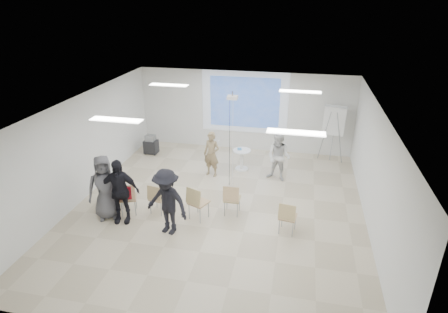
% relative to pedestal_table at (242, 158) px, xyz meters
% --- Properties ---
extents(floor, '(8.00, 9.00, 0.10)m').
position_rel_pedestal_table_xyz_m(floor, '(-0.23, -2.61, -0.47)').
color(floor, beige).
rests_on(floor, ground).
extents(ceiling, '(8.00, 9.00, 0.10)m').
position_rel_pedestal_table_xyz_m(ceiling, '(-0.23, -2.61, 2.63)').
color(ceiling, white).
rests_on(ceiling, wall_back).
extents(wall_back, '(8.00, 0.10, 3.00)m').
position_rel_pedestal_table_xyz_m(wall_back, '(-0.23, 1.94, 1.08)').
color(wall_back, silver).
rests_on(wall_back, floor).
extents(wall_left, '(0.10, 9.00, 3.00)m').
position_rel_pedestal_table_xyz_m(wall_left, '(-4.28, -2.61, 1.08)').
color(wall_left, silver).
rests_on(wall_left, floor).
extents(wall_right, '(0.10, 9.00, 3.00)m').
position_rel_pedestal_table_xyz_m(wall_right, '(3.82, -2.61, 1.08)').
color(wall_right, silver).
rests_on(wall_right, floor).
extents(projection_halo, '(3.20, 0.01, 2.30)m').
position_rel_pedestal_table_xyz_m(projection_halo, '(-0.23, 1.87, 1.43)').
color(projection_halo, silver).
rests_on(projection_halo, wall_back).
extents(projection_image, '(2.60, 0.01, 1.90)m').
position_rel_pedestal_table_xyz_m(projection_image, '(-0.23, 1.86, 1.43)').
color(projection_image, '#3760BB').
rests_on(projection_image, wall_back).
extents(pedestal_table, '(0.72, 0.72, 0.75)m').
position_rel_pedestal_table_xyz_m(pedestal_table, '(0.00, 0.00, 0.00)').
color(pedestal_table, white).
rests_on(pedestal_table, floor).
extents(player_left, '(0.71, 0.56, 1.71)m').
position_rel_pedestal_table_xyz_m(player_left, '(-0.90, -0.62, 0.44)').
color(player_left, '#957E5B').
rests_on(player_left, floor).
extents(player_right, '(1.02, 0.91, 1.76)m').
position_rel_pedestal_table_xyz_m(player_right, '(1.27, -0.50, 0.47)').
color(player_right, white).
rests_on(player_right, floor).
extents(controller_left, '(0.07, 0.13, 0.04)m').
position_rel_pedestal_table_xyz_m(controller_left, '(-0.72, -0.37, 0.71)').
color(controller_left, silver).
rests_on(controller_left, player_left).
extents(controller_right, '(0.07, 0.11, 0.04)m').
position_rel_pedestal_table_xyz_m(controller_right, '(1.09, -0.25, 0.77)').
color(controller_right, silver).
rests_on(controller_right, player_right).
extents(chair_far_left, '(0.52, 0.55, 0.98)m').
position_rel_pedestal_table_xyz_m(chair_far_left, '(-3.07, -3.14, 0.17)').
color(chair_far_left, tan).
rests_on(chair_far_left, floor).
extents(chair_left_mid, '(0.58, 0.60, 0.95)m').
position_rel_pedestal_table_xyz_m(chair_left_mid, '(-2.55, -3.43, 0.14)').
color(chair_left_mid, tan).
rests_on(chair_left_mid, floor).
extents(chair_left_inner, '(0.47, 0.50, 0.88)m').
position_rel_pedestal_table_xyz_m(chair_left_inner, '(-1.81, -3.22, 0.10)').
color(chair_left_inner, tan).
rests_on(chair_left_inner, floor).
extents(chair_center, '(0.61, 0.63, 0.98)m').
position_rel_pedestal_table_xyz_m(chair_center, '(-0.66, -3.29, 0.16)').
color(chair_center, tan).
rests_on(chair_center, floor).
extents(chair_right_inner, '(0.44, 0.47, 0.92)m').
position_rel_pedestal_table_xyz_m(chair_right_inner, '(0.20, -2.88, 0.13)').
color(chair_right_inner, tan).
rests_on(chair_right_inner, floor).
extents(chair_right_far, '(0.48, 0.51, 0.90)m').
position_rel_pedestal_table_xyz_m(chair_right_far, '(1.72, -3.44, 0.12)').
color(chair_right_far, tan).
rests_on(chair_right_far, floor).
extents(red_jacket, '(0.41, 0.23, 0.38)m').
position_rel_pedestal_table_xyz_m(red_jacket, '(-2.58, -3.57, 0.30)').
color(red_jacket, maroon).
rests_on(red_jacket, chair_left_mid).
extents(laptop, '(0.35, 0.28, 0.03)m').
position_rel_pedestal_table_xyz_m(laptop, '(-1.80, -3.12, 0.06)').
color(laptop, black).
rests_on(laptop, chair_left_inner).
extents(audience_left, '(1.29, 0.91, 2.04)m').
position_rel_pedestal_table_xyz_m(audience_left, '(-2.60, -3.76, 0.60)').
color(audience_left, black).
rests_on(audience_left, floor).
extents(audience_mid, '(1.43, 1.02, 1.99)m').
position_rel_pedestal_table_xyz_m(audience_mid, '(-1.21, -3.99, 0.58)').
color(audience_mid, black).
rests_on(audience_mid, floor).
extents(audience_outer, '(1.17, 1.03, 2.01)m').
position_rel_pedestal_table_xyz_m(audience_outer, '(-3.06, -3.65, 0.59)').
color(audience_outer, '#56555A').
rests_on(audience_outer, floor).
extents(flipchart_easel, '(0.87, 0.67, 2.05)m').
position_rel_pedestal_table_xyz_m(flipchart_easel, '(3.00, 1.39, 1.09)').
color(flipchart_easel, gray).
rests_on(flipchart_easel, floor).
extents(av_cart, '(0.50, 0.41, 0.73)m').
position_rel_pedestal_table_xyz_m(av_cart, '(-3.57, 0.68, -0.08)').
color(av_cart, black).
rests_on(av_cart, floor).
extents(ceiling_projector, '(0.30, 0.25, 3.00)m').
position_rel_pedestal_table_xyz_m(ceiling_projector, '(-0.14, -1.12, 2.27)').
color(ceiling_projector, white).
rests_on(ceiling_projector, ceiling).
extents(fluor_panel_nw, '(1.20, 0.30, 0.02)m').
position_rel_pedestal_table_xyz_m(fluor_panel_nw, '(-2.23, -0.61, 2.55)').
color(fluor_panel_nw, white).
rests_on(fluor_panel_nw, ceiling).
extents(fluor_panel_ne, '(1.20, 0.30, 0.02)m').
position_rel_pedestal_table_xyz_m(fluor_panel_ne, '(1.77, -0.61, 2.55)').
color(fluor_panel_ne, white).
rests_on(fluor_panel_ne, ceiling).
extents(fluor_panel_sw, '(1.20, 0.30, 0.02)m').
position_rel_pedestal_table_xyz_m(fluor_panel_sw, '(-2.23, -4.11, 2.55)').
color(fluor_panel_sw, white).
rests_on(fluor_panel_sw, ceiling).
extents(fluor_panel_se, '(1.20, 0.30, 0.02)m').
position_rel_pedestal_table_xyz_m(fluor_panel_se, '(1.77, -4.11, 2.55)').
color(fluor_panel_se, white).
rests_on(fluor_panel_se, ceiling).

